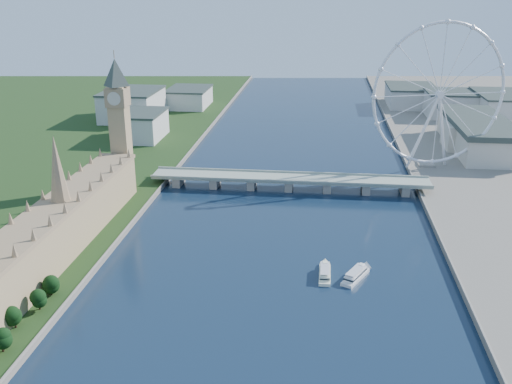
# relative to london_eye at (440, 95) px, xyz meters

# --- Properties ---
(parliament_range) EXTENTS (24.00, 200.00, 70.00)m
(parliament_range) POSITION_rel_london_eye_xyz_m (-247.98, -185.08, -49.04)
(parliament_range) COLOR tan
(parliament_range) RESTS_ON ground
(big_ben) EXTENTS (20.02, 20.02, 110.00)m
(big_ben) POSITION_rel_london_eye_xyz_m (-247.98, -77.08, -0.95)
(big_ben) COLOR tan
(big_ben) RESTS_ON ground
(westminster_bridge) EXTENTS (220.00, 22.00, 9.50)m
(westminster_bridge) POSITION_rel_london_eye_xyz_m (-119.98, -55.08, -60.89)
(westminster_bridge) COLOR gray
(westminster_bridge) RESTS_ON ground
(london_eye) EXTENTS (113.60, 39.12, 124.30)m
(london_eye) POSITION_rel_london_eye_xyz_m (0.00, 0.00, 0.00)
(london_eye) COLOR silver
(london_eye) RESTS_ON ground
(county_hall) EXTENTS (54.00, 144.00, 35.00)m
(county_hall) POSITION_rel_london_eye_xyz_m (55.02, 74.92, -67.52)
(county_hall) COLOR beige
(county_hall) RESTS_ON ground
(city_skyline) EXTENTS (505.00, 280.00, 32.00)m
(city_skyline) POSITION_rel_london_eye_xyz_m (-80.75, 205.00, -50.56)
(city_skyline) COLOR beige
(city_skyline) RESTS_ON ground
(tour_boat_near) EXTENTS (6.87, 26.39, 5.79)m
(tour_boat_near) POSITION_rel_london_eye_xyz_m (-91.37, -199.26, -67.52)
(tour_boat_near) COLOR white
(tour_boat_near) RESTS_ON ground
(tour_boat_far) EXTENTS (18.67, 27.35, 5.99)m
(tour_boat_far) POSITION_rel_london_eye_xyz_m (-74.45, -199.67, -67.52)
(tour_boat_far) COLOR silver
(tour_boat_far) RESTS_ON ground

